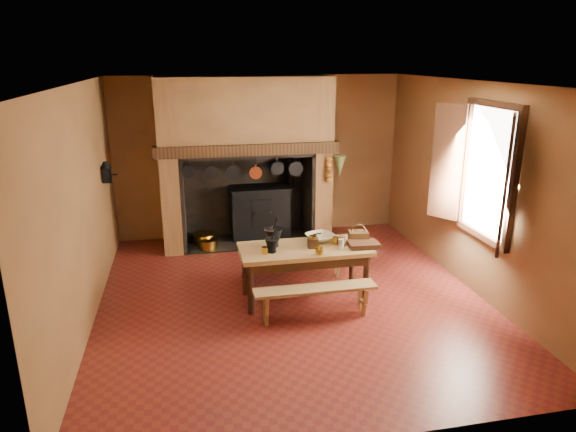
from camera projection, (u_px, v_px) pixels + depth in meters
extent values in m
plane|color=maroon|center=(291.00, 298.00, 6.88)|extent=(5.50, 5.50, 0.00)
plane|color=silver|center=(292.00, 83.00, 6.05)|extent=(5.50, 5.50, 0.00)
cube|color=olive|center=(259.00, 157.00, 9.04)|extent=(5.00, 0.02, 2.80)
cube|color=olive|center=(83.00, 208.00, 5.99)|extent=(0.02, 5.50, 2.80)
cube|color=olive|center=(472.00, 187.00, 6.94)|extent=(0.02, 5.50, 2.80)
cube|color=olive|center=(366.00, 290.00, 3.90)|extent=(5.00, 0.02, 2.80)
cube|color=olive|center=(169.00, 166.00, 8.32)|extent=(0.30, 0.90, 2.80)
cube|color=olive|center=(318.00, 160.00, 8.80)|extent=(0.30, 0.90, 2.80)
cube|color=olive|center=(244.00, 114.00, 8.32)|extent=(2.20, 0.90, 1.20)
cube|color=#321B0E|center=(248.00, 149.00, 8.10)|extent=(2.95, 0.22, 0.18)
cube|color=black|center=(244.00, 191.00, 9.13)|extent=(2.20, 0.06, 1.60)
cube|color=black|center=(248.00, 241.00, 8.98)|extent=(2.20, 0.90, 0.02)
cube|color=black|center=(260.00, 213.00, 9.03)|extent=(1.00, 0.50, 0.90)
cube|color=black|center=(260.00, 188.00, 8.87)|extent=(1.04, 0.54, 0.04)
cube|color=black|center=(262.00, 212.00, 8.76)|extent=(0.35, 0.02, 0.45)
cylinder|color=black|center=(291.00, 168.00, 8.90)|extent=(0.10, 0.10, 0.70)
cylinder|color=gold|center=(254.00, 213.00, 8.71)|extent=(0.03, 0.03, 0.03)
cylinder|color=gold|center=(271.00, 212.00, 8.77)|extent=(0.03, 0.03, 0.03)
cylinder|color=gold|center=(204.00, 239.00, 8.81)|extent=(0.40, 0.40, 0.20)
cylinder|color=gold|center=(208.00, 244.00, 8.58)|extent=(0.34, 0.34, 0.18)
cube|color=black|center=(192.00, 239.00, 8.87)|extent=(0.18, 0.18, 0.16)
cone|color=#5E6C33|center=(340.00, 166.00, 8.37)|extent=(0.20, 0.20, 0.35)
cube|color=white|center=(490.00, 172.00, 6.48)|extent=(0.02, 1.00, 1.60)
cube|color=black|center=(496.00, 104.00, 6.22)|extent=(0.08, 1.16, 0.08)
cube|color=black|center=(480.00, 235.00, 6.72)|extent=(0.08, 1.16, 0.08)
cube|color=black|center=(506.00, 186.00, 5.80)|extent=(0.29, 0.39, 1.60)
cube|color=black|center=(447.00, 162.00, 7.07)|extent=(0.29, 0.39, 1.60)
cube|color=black|center=(107.00, 175.00, 7.44)|extent=(0.12, 0.12, 0.22)
cone|color=black|center=(106.00, 165.00, 7.40)|extent=(0.16, 0.16, 0.10)
cylinder|color=black|center=(113.00, 175.00, 7.46)|extent=(0.12, 0.02, 0.02)
cube|color=tan|center=(305.00, 249.00, 6.65)|extent=(1.69, 0.75, 0.06)
cube|color=black|center=(305.00, 256.00, 6.68)|extent=(1.58, 0.64, 0.13)
cylinder|color=black|center=(251.00, 289.00, 6.35)|extent=(0.08, 0.08, 0.68)
cylinder|color=black|center=(366.00, 279.00, 6.64)|extent=(0.08, 0.08, 0.68)
cylinder|color=black|center=(245.00, 271.00, 6.88)|extent=(0.08, 0.08, 0.68)
cylinder|color=black|center=(352.00, 263.00, 7.17)|extent=(0.08, 0.08, 0.68)
cube|color=tan|center=(315.00, 289.00, 6.21)|extent=(1.50, 0.26, 0.04)
cube|color=tan|center=(294.00, 252.00, 7.33)|extent=(1.58, 0.28, 0.04)
cylinder|color=black|center=(273.00, 245.00, 6.67)|extent=(0.14, 0.14, 0.04)
cone|color=black|center=(273.00, 236.00, 6.63)|extent=(0.24, 0.24, 0.19)
cylinder|color=black|center=(275.00, 224.00, 6.59)|extent=(0.10, 0.06, 0.19)
cylinder|color=black|center=(272.00, 251.00, 6.46)|extent=(0.11, 0.11, 0.03)
cone|color=black|center=(272.00, 244.00, 6.44)|extent=(0.18, 0.18, 0.15)
cylinder|color=black|center=(273.00, 235.00, 6.40)|extent=(0.07, 0.03, 0.15)
cube|color=black|center=(313.00, 243.00, 6.61)|extent=(0.14, 0.14, 0.13)
cylinder|color=gold|center=(313.00, 237.00, 6.59)|extent=(0.10, 0.10, 0.03)
cylinder|color=black|center=(317.00, 234.00, 6.59)|extent=(0.11, 0.03, 0.04)
cylinder|color=gold|center=(265.00, 250.00, 6.40)|extent=(0.09, 0.09, 0.09)
cylinder|color=gold|center=(336.00, 241.00, 6.74)|extent=(0.11, 0.11, 0.10)
imported|color=beige|center=(320.00, 237.00, 6.87)|extent=(0.47, 0.47, 0.09)
cylinder|color=#55311F|center=(342.00, 241.00, 6.68)|extent=(0.14, 0.14, 0.13)
cylinder|color=beige|center=(341.00, 244.00, 6.57)|extent=(0.09, 0.09, 0.13)
cube|color=#4C3316|center=(358.00, 236.00, 6.83)|extent=(0.28, 0.22, 0.14)
torus|color=#4C3316|center=(358.00, 231.00, 6.80)|extent=(0.20, 0.05, 0.20)
cube|color=black|center=(363.00, 244.00, 6.65)|extent=(0.40, 0.29, 0.07)
imported|color=gold|center=(319.00, 251.00, 6.38)|extent=(0.15, 0.15, 0.09)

